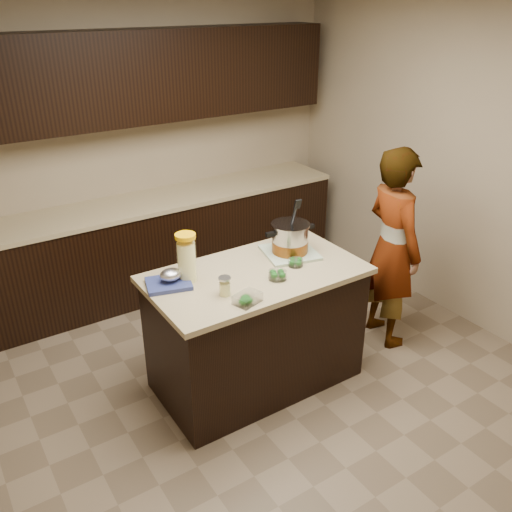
{
  "coord_description": "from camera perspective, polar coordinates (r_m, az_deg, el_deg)",
  "views": [
    {
      "loc": [
        -1.75,
        -2.7,
        2.59
      ],
      "look_at": [
        0.0,
        0.0,
        1.02
      ],
      "focal_mm": 38.0,
      "sensor_mm": 36.0,
      "label": 1
    }
  ],
  "objects": [
    {
      "name": "broccoli_tub_rect",
      "position": [
        3.27,
        -0.9,
        -4.53
      ],
      "size": [
        0.19,
        0.16,
        0.06
      ],
      "rotation": [
        0.0,
        0.0,
        0.3
      ],
      "color": "silver",
      "rests_on": "island"
    },
    {
      "name": "dish_towel",
      "position": [
        3.89,
        3.57,
        0.37
      ],
      "size": [
        0.43,
        0.43,
        0.02
      ],
      "primitive_type": "cube",
      "rotation": [
        0.0,
        0.0,
        -0.23
      ],
      "color": "#6A8E5F",
      "rests_on": "island"
    },
    {
      "name": "broccoli_tub_right",
      "position": [
        3.72,
        4.19,
        -0.72
      ],
      "size": [
        0.13,
        0.13,
        0.05
      ],
      "rotation": [
        0.0,
        0.0,
        -0.27
      ],
      "color": "silver",
      "rests_on": "island"
    },
    {
      "name": "lemonade_pitcher",
      "position": [
        3.49,
        -7.31,
        -0.37
      ],
      "size": [
        0.14,
        0.14,
        0.32
      ],
      "rotation": [
        0.0,
        0.0,
        0.08
      ],
      "color": "#FCF69A",
      "rests_on": "island"
    },
    {
      "name": "broccoli_tub_left",
      "position": [
        3.54,
        2.28,
        -2.05
      ],
      "size": [
        0.13,
        0.13,
        0.06
      ],
      "rotation": [
        0.0,
        0.0,
        0.07
      ],
      "color": "silver",
      "rests_on": "island"
    },
    {
      "name": "stock_pot",
      "position": [
        3.85,
        3.61,
        1.72
      ],
      "size": [
        0.38,
        0.3,
        0.39
      ],
      "rotation": [
        0.0,
        0.0,
        -0.12
      ],
      "color": "#B7B7BC",
      "rests_on": "dish_towel"
    },
    {
      "name": "back_cabinets",
      "position": [
        5.05,
        -10.89,
        6.47
      ],
      "size": [
        3.6,
        0.63,
        2.33
      ],
      "color": "black",
      "rests_on": "ground"
    },
    {
      "name": "island",
      "position": [
        3.86,
        0.0,
        -7.59
      ],
      "size": [
        1.46,
        0.81,
        0.9
      ],
      "color": "black",
      "rests_on": "ground"
    },
    {
      "name": "person",
      "position": [
        4.33,
        14.15,
        0.81
      ],
      "size": [
        0.48,
        0.64,
        1.6
      ],
      "primitive_type": "imported",
      "rotation": [
        0.0,
        0.0,
        1.4
      ],
      "color": "gray",
      "rests_on": "ground"
    },
    {
      "name": "ground_plane",
      "position": [
        4.13,
        0.0,
        -12.83
      ],
      "size": [
        4.0,
        4.0,
        0.0
      ],
      "primitive_type": "plane",
      "color": "brown",
      "rests_on": "ground"
    },
    {
      "name": "room_shell",
      "position": [
        3.33,
        0.0,
        10.8
      ],
      "size": [
        4.04,
        4.04,
        2.72
      ],
      "color": "tan",
      "rests_on": "ground"
    },
    {
      "name": "blue_tray",
      "position": [
        3.5,
        -9.09,
        -2.53
      ],
      "size": [
        0.33,
        0.29,
        0.11
      ],
      "rotation": [
        0.0,
        0.0,
        -0.27
      ],
      "color": "navy",
      "rests_on": "island"
    },
    {
      "name": "mason_jar",
      "position": [
        3.35,
        -3.29,
        -3.23
      ],
      "size": [
        0.09,
        0.09,
        0.13
      ],
      "rotation": [
        0.0,
        0.0,
        -0.09
      ],
      "color": "#FCF69A",
      "rests_on": "island"
    }
  ]
}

